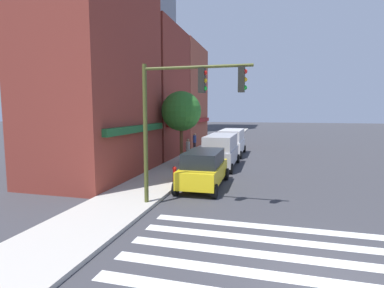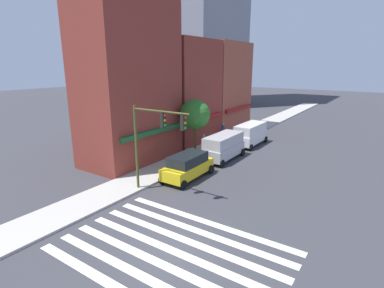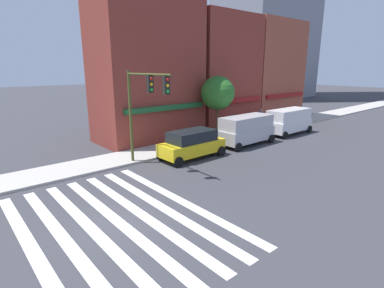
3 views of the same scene
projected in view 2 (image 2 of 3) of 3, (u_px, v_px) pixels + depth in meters
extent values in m
plane|color=#38383D|center=(172.00, 251.00, 14.23)|extent=(200.00, 200.00, 0.00)
cube|color=#B2ADA3|center=(75.00, 208.00, 18.26)|extent=(120.00, 3.00, 0.15)
cube|color=silver|center=(141.00, 276.00, 12.53)|extent=(0.48, 10.80, 0.01)
cube|color=silver|center=(158.00, 262.00, 13.38)|extent=(0.48, 10.80, 0.01)
cube|color=silver|center=(172.00, 250.00, 14.22)|extent=(0.48, 10.80, 0.01)
cube|color=silver|center=(185.00, 240.00, 15.07)|extent=(0.48, 10.80, 0.01)
cube|color=silver|center=(197.00, 231.00, 15.92)|extent=(0.48, 10.80, 0.01)
cube|color=silver|center=(207.00, 222.00, 16.77)|extent=(0.48, 10.80, 0.01)
cube|color=maroon|center=(129.00, 83.00, 25.80)|extent=(8.76, 5.00, 13.97)
cube|color=#1E592D|center=(154.00, 132.00, 25.40)|extent=(7.44, 0.30, 0.40)
cube|color=maroon|center=(186.00, 92.00, 33.05)|extent=(7.59, 5.00, 11.16)
cube|color=maroon|center=(206.00, 117.00, 32.29)|extent=(6.45, 0.30, 0.40)
cube|color=#9E4C38|center=(221.00, 87.00, 39.53)|extent=(8.34, 5.00, 11.28)
cube|color=maroon|center=(239.00, 108.00, 38.78)|extent=(7.09, 0.30, 0.40)
cylinder|color=#474C1E|center=(136.00, 149.00, 20.42)|extent=(0.18, 0.18, 5.95)
cylinder|color=#474C1E|center=(160.00, 111.00, 18.51)|extent=(0.12, 4.39, 0.12)
cube|color=black|center=(163.00, 120.00, 18.53)|extent=(0.32, 0.24, 0.95)
sphere|color=red|center=(165.00, 115.00, 18.38)|extent=(0.18, 0.18, 0.18)
sphere|color=#EAAD14|center=(165.00, 120.00, 18.46)|extent=(0.18, 0.18, 0.18)
sphere|color=green|center=(165.00, 125.00, 18.54)|extent=(0.18, 0.18, 0.18)
cube|color=black|center=(183.00, 123.00, 17.70)|extent=(0.32, 0.24, 0.95)
sphere|color=red|center=(185.00, 118.00, 17.55)|extent=(0.18, 0.18, 0.18)
sphere|color=#EAAD14|center=(185.00, 123.00, 17.63)|extent=(0.18, 0.18, 0.18)
sphere|color=green|center=(185.00, 128.00, 17.71)|extent=(0.18, 0.18, 0.18)
cube|color=yellow|center=(188.00, 169.00, 23.02)|extent=(4.73, 1.97, 0.85)
cube|color=black|center=(188.00, 159.00, 22.81)|extent=(3.32, 1.80, 0.75)
cylinder|color=black|center=(162.00, 179.00, 22.09)|extent=(0.68, 0.22, 0.68)
cylinder|color=black|center=(183.00, 185.00, 21.06)|extent=(0.68, 0.22, 0.68)
cylinder|color=black|center=(192.00, 165.00, 25.20)|extent=(0.68, 0.22, 0.68)
cylinder|color=black|center=(211.00, 169.00, 24.17)|extent=(0.68, 0.22, 0.68)
cube|color=#B7B7BC|center=(223.00, 151.00, 27.62)|extent=(5.02, 2.05, 1.00)
cube|color=#B7B7BC|center=(224.00, 140.00, 27.36)|extent=(4.77, 1.89, 1.00)
cylinder|color=black|center=(202.00, 160.00, 26.62)|extent=(0.68, 0.22, 0.68)
cylinder|color=black|center=(222.00, 164.00, 25.54)|extent=(0.68, 0.22, 0.68)
cylinder|color=black|center=(224.00, 149.00, 29.97)|extent=(0.68, 0.22, 0.68)
cylinder|color=black|center=(243.00, 152.00, 28.89)|extent=(0.68, 0.22, 0.68)
cube|color=white|center=(250.00, 137.00, 32.55)|extent=(5.00, 2.01, 1.00)
cube|color=white|center=(251.00, 128.00, 32.29)|extent=(4.75, 1.85, 1.00)
cylinder|color=black|center=(233.00, 145.00, 31.55)|extent=(0.68, 0.22, 0.68)
cylinder|color=black|center=(251.00, 148.00, 30.47)|extent=(0.68, 0.22, 0.68)
cylinder|color=black|center=(249.00, 137.00, 34.90)|extent=(0.68, 0.22, 0.68)
cylinder|color=black|center=(266.00, 139.00, 33.82)|extent=(0.68, 0.22, 0.68)
cylinder|color=#23232D|center=(204.00, 147.00, 29.90)|extent=(0.26, 0.26, 0.85)
cylinder|color=silver|center=(204.00, 139.00, 29.70)|extent=(0.32, 0.32, 0.70)
sphere|color=tan|center=(204.00, 135.00, 29.58)|extent=(0.22, 0.22, 0.22)
cylinder|color=#23232D|center=(223.00, 135.00, 35.02)|extent=(0.26, 0.26, 0.85)
cylinder|color=#2D4C9E|center=(223.00, 128.00, 34.82)|extent=(0.32, 0.32, 0.70)
sphere|color=tan|center=(223.00, 124.00, 34.70)|extent=(0.22, 0.22, 0.22)
cylinder|color=red|center=(172.00, 168.00, 24.19)|extent=(0.20, 0.20, 0.65)
sphere|color=red|center=(172.00, 163.00, 24.09)|extent=(0.24, 0.24, 0.24)
cylinder|color=brown|center=(195.00, 140.00, 28.51)|extent=(0.24, 0.24, 2.88)
sphere|color=#286623|center=(195.00, 114.00, 27.88)|extent=(2.84, 2.84, 2.84)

